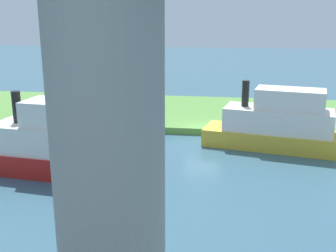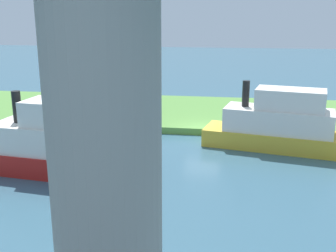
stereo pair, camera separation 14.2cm
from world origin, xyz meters
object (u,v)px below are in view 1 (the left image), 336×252
Objects in this scene: bridge_pylon at (108,148)px; mooring_post at (118,117)px; motorboat_white at (53,143)px; person_on_bank at (146,107)px; pontoon_yellow at (275,124)px.

mooring_post is (5.18, -19.86, -4.31)m from bridge_pylon.
motorboat_white is (1.20, 9.03, 0.71)m from mooring_post.
mooring_post is (1.69, 2.57, -0.27)m from person_on_bank.
motorboat_white is at bearing 76.01° from person_on_bank.
bridge_pylon is 18.40m from pontoon_yellow.
person_on_bank is 1.60× the size of mooring_post.
person_on_bank is at bearing -103.99° from motorboat_white.
pontoon_yellow is (-9.58, 5.45, 0.40)m from person_on_bank.
pontoon_yellow is (-11.27, 2.88, 0.67)m from mooring_post.
motorboat_white is 1.01× the size of pontoon_yellow.
bridge_pylon reaches higher than person_on_bank.
motorboat_white is (6.38, -10.83, -3.59)m from bridge_pylon.
pontoon_yellow is at bearing -153.76° from motorboat_white.
person_on_bank is 0.16× the size of pontoon_yellow.
mooring_post is at bearing -75.39° from bridge_pylon.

